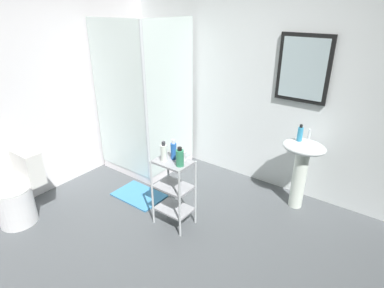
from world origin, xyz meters
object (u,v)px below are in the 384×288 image
object	(u,v)px
body_wash_bottle_green	(180,158)
shampoo_bottle_blue	(174,151)
storage_cart	(174,188)
shower_stall	(148,137)
lotion_bottle_white	(164,153)
hand_soap_bottle	(300,134)
rinse_cup	(182,156)
bath_mat	(139,195)
toilet	(19,195)
pedestal_sink	(302,161)

from	to	relation	value
body_wash_bottle_green	shampoo_bottle_blue	xyz separation A→B (m)	(-0.14, 0.08, 0.00)
storage_cart	shampoo_bottle_blue	xyz separation A→B (m)	(-0.03, 0.04, 0.39)
shower_stall	lotion_bottle_white	size ratio (longest dim) A/B	9.83
body_wash_bottle_green	lotion_bottle_white	world-z (taller)	lotion_bottle_white
storage_cart	hand_soap_bottle	xyz separation A→B (m)	(0.86, 1.06, 0.45)
shower_stall	rinse_cup	xyz separation A→B (m)	(1.14, -0.69, 0.32)
bath_mat	shampoo_bottle_blue	bearing A→B (deg)	-8.09
toilet	bath_mat	distance (m)	1.29
pedestal_sink	bath_mat	world-z (taller)	pedestal_sink
shower_stall	rinse_cup	distance (m)	1.37
hand_soap_bottle	rinse_cup	distance (m)	1.28
lotion_bottle_white	bath_mat	bearing A→B (deg)	163.11
shower_stall	body_wash_bottle_green	distance (m)	1.47
lotion_bottle_white	rinse_cup	size ratio (longest dim) A/B	2.21
bath_mat	body_wash_bottle_green	bearing A→B (deg)	-12.06
bath_mat	hand_soap_bottle	bearing A→B (deg)	31.08
lotion_bottle_white	hand_soap_bottle	bearing A→B (deg)	49.83
pedestal_sink	toilet	world-z (taller)	pedestal_sink
shower_stall	pedestal_sink	bearing A→B (deg)	9.23
toilet	body_wash_bottle_green	size ratio (longest dim) A/B	3.99
shower_stall	lotion_bottle_white	xyz separation A→B (m)	(1.01, -0.80, 0.37)
storage_cart	body_wash_bottle_green	distance (m)	0.41
hand_soap_bottle	rinse_cup	xyz separation A→B (m)	(-0.80, -1.00, -0.10)
shower_stall	pedestal_sink	xyz separation A→B (m)	(2.00, 0.33, 0.12)
body_wash_bottle_green	lotion_bottle_white	bearing A→B (deg)	-175.59
pedestal_sink	shower_stall	bearing A→B (deg)	-170.77
shampoo_bottle_blue	storage_cart	bearing A→B (deg)	-59.51
shampoo_bottle_blue	toilet	bearing A→B (deg)	-143.72
lotion_bottle_white	shampoo_bottle_blue	xyz separation A→B (m)	(0.05, 0.09, 0.00)
shower_stall	hand_soap_bottle	xyz separation A→B (m)	(1.95, 0.31, 0.43)
shower_stall	storage_cart	bearing A→B (deg)	-34.81
body_wash_bottle_green	bath_mat	distance (m)	1.15
shower_stall	bath_mat	size ratio (longest dim) A/B	3.33
pedestal_sink	lotion_bottle_white	world-z (taller)	lotion_bottle_white
rinse_cup	toilet	bearing A→B (deg)	-144.81
bath_mat	pedestal_sink	bearing A→B (deg)	30.56
pedestal_sink	hand_soap_bottle	world-z (taller)	hand_soap_bottle
lotion_bottle_white	storage_cart	bearing A→B (deg)	32.08
rinse_cup	shower_stall	bearing A→B (deg)	149.02
storage_cart	shampoo_bottle_blue	distance (m)	0.40
bath_mat	shower_stall	bearing A→B (deg)	123.56
hand_soap_bottle	shampoo_bottle_blue	xyz separation A→B (m)	(-0.89, -1.02, -0.06)
toilet	rinse_cup	distance (m)	1.79
hand_soap_bottle	body_wash_bottle_green	bearing A→B (deg)	-124.44
shower_stall	body_wash_bottle_green	bearing A→B (deg)	-33.27
lotion_bottle_white	toilet	bearing A→B (deg)	-145.38
pedestal_sink	body_wash_bottle_green	world-z (taller)	body_wash_bottle_green
storage_cart	shampoo_bottle_blue	bearing A→B (deg)	120.49
shower_stall	shampoo_bottle_blue	xyz separation A→B (m)	(1.06, -0.71, 0.37)
shower_stall	hand_soap_bottle	world-z (taller)	shower_stall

